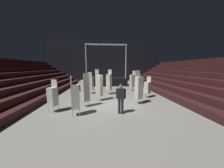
{
  "coord_description": "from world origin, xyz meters",
  "views": [
    {
      "loc": [
        -0.49,
        -8.2,
        2.68
      ],
      "look_at": [
        0.21,
        0.62,
        1.4
      ],
      "focal_mm": 18.3,
      "sensor_mm": 36.0,
      "label": 1
    }
  ],
  "objects_px": {
    "man_with_tie": "(121,97)",
    "chair_stack_mid_right": "(109,82)",
    "stage_riser": "(106,81)",
    "chair_stack_front_left": "(99,85)",
    "chair_stack_rear_centre": "(147,87)",
    "equipment_road_case": "(76,88)",
    "chair_stack_rear_right": "(75,96)",
    "chair_stack_front_right": "(53,96)",
    "chair_stack_mid_centre": "(85,90)",
    "chair_stack_mid_left": "(139,87)",
    "chair_stack_aisle_left": "(132,81)",
    "chair_stack_rear_left": "(91,83)"
  },
  "relations": [
    {
      "from": "man_with_tie",
      "to": "chair_stack_mid_right",
      "type": "xyz_separation_m",
      "value": [
        -0.41,
        5.11,
        0.22
      ]
    },
    {
      "from": "chair_stack_mid_right",
      "to": "equipment_road_case",
      "type": "relative_size",
      "value": 2.75
    },
    {
      "from": "chair_stack_rear_right",
      "to": "stage_riser",
      "type": "bearing_deg",
      "value": 157.13
    },
    {
      "from": "chair_stack_mid_left",
      "to": "chair_stack_mid_right",
      "type": "relative_size",
      "value": 1.0
    },
    {
      "from": "man_with_tie",
      "to": "chair_stack_front_right",
      "type": "bearing_deg",
      "value": 3.66
    },
    {
      "from": "chair_stack_mid_right",
      "to": "chair_stack_rear_right",
      "type": "height_order",
      "value": "chair_stack_mid_right"
    },
    {
      "from": "chair_stack_rear_right",
      "to": "equipment_road_case",
      "type": "height_order",
      "value": "chair_stack_rear_right"
    },
    {
      "from": "chair_stack_rear_left",
      "to": "chair_stack_mid_centre",
      "type": "bearing_deg",
      "value": -74.97
    },
    {
      "from": "man_with_tie",
      "to": "chair_stack_mid_right",
      "type": "distance_m",
      "value": 5.13
    },
    {
      "from": "chair_stack_mid_right",
      "to": "chair_stack_mid_left",
      "type": "bearing_deg",
      "value": 155.37
    },
    {
      "from": "stage_riser",
      "to": "chair_stack_mid_centre",
      "type": "bearing_deg",
      "value": -100.05
    },
    {
      "from": "chair_stack_front_right",
      "to": "equipment_road_case",
      "type": "distance_m",
      "value": 6.28
    },
    {
      "from": "stage_riser",
      "to": "chair_stack_mid_left",
      "type": "xyz_separation_m",
      "value": [
        2.13,
        -9.26,
        0.57
      ]
    },
    {
      "from": "stage_riser",
      "to": "chair_stack_front_left",
      "type": "xyz_separation_m",
      "value": [
        -0.8,
        -8.18,
        0.61
      ]
    },
    {
      "from": "chair_stack_front_right",
      "to": "chair_stack_mid_left",
      "type": "height_order",
      "value": "chair_stack_mid_left"
    },
    {
      "from": "chair_stack_rear_right",
      "to": "chair_stack_rear_centre",
      "type": "xyz_separation_m",
      "value": [
        5.49,
        3.46,
        -0.17
      ]
    },
    {
      "from": "stage_riser",
      "to": "chair_stack_mid_right",
      "type": "height_order",
      "value": "stage_riser"
    },
    {
      "from": "stage_riser",
      "to": "chair_stack_rear_right",
      "type": "bearing_deg",
      "value": -100.41
    },
    {
      "from": "chair_stack_mid_right",
      "to": "chair_stack_rear_centre",
      "type": "relative_size",
      "value": 1.32
    },
    {
      "from": "chair_stack_front_right",
      "to": "chair_stack_mid_centre",
      "type": "distance_m",
      "value": 2.0
    },
    {
      "from": "chair_stack_front_left",
      "to": "chair_stack_rear_centre",
      "type": "bearing_deg",
      "value": 129.29
    },
    {
      "from": "chair_stack_mid_centre",
      "to": "chair_stack_rear_right",
      "type": "relative_size",
      "value": 1.04
    },
    {
      "from": "chair_stack_mid_left",
      "to": "chair_stack_front_left",
      "type": "bearing_deg",
      "value": -38.78
    },
    {
      "from": "chair_stack_front_right",
      "to": "chair_stack_mid_right",
      "type": "relative_size",
      "value": 0.79
    },
    {
      "from": "chair_stack_mid_left",
      "to": "chair_stack_rear_left",
      "type": "distance_m",
      "value": 5.38
    },
    {
      "from": "chair_stack_rear_left",
      "to": "equipment_road_case",
      "type": "distance_m",
      "value": 2.47
    },
    {
      "from": "chair_stack_front_right",
      "to": "chair_stack_rear_centre",
      "type": "height_order",
      "value": "chair_stack_front_right"
    },
    {
      "from": "chair_stack_front_left",
      "to": "equipment_road_case",
      "type": "height_order",
      "value": "chair_stack_front_left"
    },
    {
      "from": "chair_stack_mid_centre",
      "to": "chair_stack_rear_centre",
      "type": "relative_size",
      "value": 1.23
    },
    {
      "from": "man_with_tie",
      "to": "stage_riser",
      "type": "bearing_deg",
      "value": -74.89
    },
    {
      "from": "man_with_tie",
      "to": "equipment_road_case",
      "type": "relative_size",
      "value": 1.98
    },
    {
      "from": "chair_stack_front_left",
      "to": "chair_stack_mid_left",
      "type": "xyz_separation_m",
      "value": [
        2.93,
        -1.07,
        -0.04
      ]
    },
    {
      "from": "chair_stack_mid_right",
      "to": "chair_stack_aisle_left",
      "type": "height_order",
      "value": "chair_stack_mid_right"
    },
    {
      "from": "chair_stack_mid_left",
      "to": "chair_stack_aisle_left",
      "type": "height_order",
      "value": "chair_stack_mid_left"
    },
    {
      "from": "chair_stack_front_right",
      "to": "chair_stack_mid_left",
      "type": "xyz_separation_m",
      "value": [
        5.65,
        1.13,
        0.25
      ]
    },
    {
      "from": "chair_stack_front_right",
      "to": "chair_stack_mid_centre",
      "type": "xyz_separation_m",
      "value": [
        1.82,
        0.8,
        0.17
      ]
    },
    {
      "from": "stage_riser",
      "to": "chair_stack_front_right",
      "type": "xyz_separation_m",
      "value": [
        -3.52,
        -10.39,
        0.32
      ]
    },
    {
      "from": "chair_stack_mid_left",
      "to": "chair_stack_rear_right",
      "type": "distance_m",
      "value": 4.53
    },
    {
      "from": "stage_riser",
      "to": "chair_stack_rear_centre",
      "type": "distance_m",
      "value": 8.34
    },
    {
      "from": "chair_stack_mid_right",
      "to": "chair_stack_mid_centre",
      "type": "xyz_separation_m",
      "value": [
        -1.81,
        -3.69,
        -0.08
      ]
    },
    {
      "from": "chair_stack_rear_right",
      "to": "chair_stack_aisle_left",
      "type": "bearing_deg",
      "value": 131.35
    },
    {
      "from": "stage_riser",
      "to": "man_with_tie",
      "type": "distance_m",
      "value": 11.03
    },
    {
      "from": "stage_riser",
      "to": "chair_stack_front_left",
      "type": "bearing_deg",
      "value": -95.6
    },
    {
      "from": "chair_stack_mid_centre",
      "to": "chair_stack_rear_right",
      "type": "distance_m",
      "value": 1.5
    },
    {
      "from": "chair_stack_mid_right",
      "to": "chair_stack_rear_centre",
      "type": "bearing_deg",
      "value": -172.38
    },
    {
      "from": "man_with_tie",
      "to": "chair_stack_front_left",
      "type": "xyz_separation_m",
      "value": [
        -1.32,
        2.83,
        0.26
      ]
    },
    {
      "from": "chair_stack_rear_centre",
      "to": "equipment_road_case",
      "type": "distance_m",
      "value": 7.92
    },
    {
      "from": "chair_stack_mid_left",
      "to": "chair_stack_rear_left",
      "type": "bearing_deg",
      "value": -62.56
    },
    {
      "from": "man_with_tie",
      "to": "chair_stack_rear_centre",
      "type": "xyz_separation_m",
      "value": [
        2.94,
        3.42,
        -0.07
      ]
    },
    {
      "from": "chair_stack_mid_centre",
      "to": "chair_stack_rear_right",
      "type": "height_order",
      "value": "chair_stack_mid_centre"
    }
  ]
}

